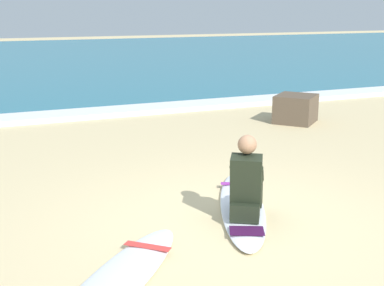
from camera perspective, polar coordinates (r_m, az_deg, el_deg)
ground_plane at (r=6.02m, az=4.69°, el=-8.70°), size 80.00×80.00×0.00m
sea at (r=25.54m, az=-17.30°, el=8.59°), size 80.00×28.00×0.10m
breaking_foam at (r=12.11m, az=-10.21°, el=3.23°), size 80.00×0.90×0.11m
surfboard_main at (r=6.44m, az=5.42°, el=-6.77°), size 1.55×2.55×0.08m
surfer_seated at (r=5.94m, az=5.90°, el=-4.52°), size 0.66×0.77×0.95m
surfboard_spare_near at (r=4.82m, az=-8.18°, el=-14.57°), size 1.98×2.08×0.08m
shoreline_rock at (r=11.34m, az=11.14°, el=3.65°), size 1.13×1.13×0.58m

